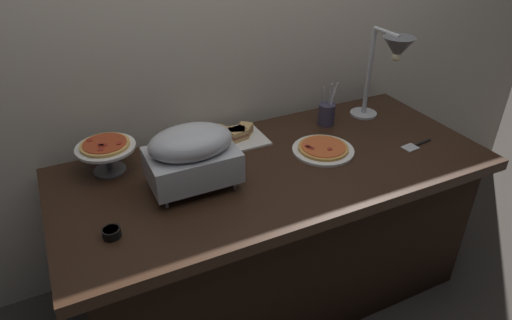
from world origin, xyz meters
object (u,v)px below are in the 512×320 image
sauce_cup_near (111,232)px  sandwich_platter (233,136)px  chafing_dish (191,154)px  heat_lamp (392,56)px  utensil_holder (327,113)px  serving_spatula (416,145)px  pizza_plate_front (323,149)px  pizza_plate_center (106,149)px

sauce_cup_near → sandwich_platter: bearing=35.0°
chafing_dish → sauce_cup_near: (-0.36, -0.17, -0.13)m
heat_lamp → utensil_holder: bearing=150.6°
heat_lamp → sandwich_platter: heat_lamp is taller
chafing_dish → serving_spatula: bearing=-7.8°
pizza_plate_front → sauce_cup_near: sauce_cup_near is taller
pizza_plate_front → serving_spatula: pizza_plate_front is taller
pizza_plate_front → sandwich_platter: (-0.33, 0.28, 0.01)m
pizza_plate_front → sandwich_platter: size_ratio=0.86×
heat_lamp → sauce_cup_near: bearing=-169.0°
heat_lamp → pizza_plate_front: bearing=-167.1°
sandwich_platter → heat_lamp: bearing=-14.3°
chafing_dish → utensil_holder: 0.83m
sandwich_platter → sauce_cup_near: sandwich_platter is taller
heat_lamp → sauce_cup_near: heat_lamp is taller
sandwich_platter → serving_spatula: size_ratio=1.90×
heat_lamp → serving_spatula: bearing=-86.6°
sauce_cup_near → serving_spatula: sauce_cup_near is taller
chafing_dish → utensil_holder: size_ratio=1.55×
serving_spatula → sandwich_platter: bearing=150.3°
sauce_cup_near → utensil_holder: size_ratio=0.29×
pizza_plate_center → utensil_holder: (1.08, -0.03, -0.05)m
pizza_plate_front → pizza_plate_center: pizza_plate_center is taller
chafing_dish → heat_lamp: bearing=5.4°
sandwich_platter → serving_spatula: 0.87m
pizza_plate_center → serving_spatula: size_ratio=1.43×
sandwich_platter → utensil_holder: bearing=-6.0°
heat_lamp → sauce_cup_near: size_ratio=7.24×
pizza_plate_front → pizza_plate_center: (-0.91, 0.26, 0.10)m
utensil_holder → serving_spatula: bearing=-55.8°
pizza_plate_front → sauce_cup_near: bearing=-169.8°
chafing_dish → pizza_plate_front: chafing_dish is taller
sandwich_platter → sauce_cup_near: size_ratio=5.05×
chafing_dish → sandwich_platter: bearing=44.0°
heat_lamp → sauce_cup_near: (-1.39, -0.27, -0.34)m
sauce_cup_near → utensil_holder: 1.22m
pizza_plate_front → pizza_plate_center: size_ratio=1.15×
sauce_cup_near → utensil_holder: (1.15, 0.41, 0.04)m
serving_spatula → heat_lamp: bearing=93.4°
heat_lamp → pizza_plate_front: heat_lamp is taller
chafing_dish → sauce_cup_near: 0.42m
heat_lamp → serving_spatula: size_ratio=2.72×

